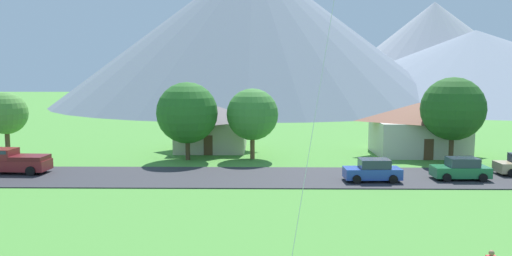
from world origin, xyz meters
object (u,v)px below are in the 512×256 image
(tree_near_left, at_px, (6,114))
(pickup_truck_maroon_west_side, at_px, (15,161))
(tree_left_of_center, at_px, (187,113))
(tree_near_right, at_px, (453,109))
(parked_car_green_mid_west, at_px, (461,169))
(house_leftmost, at_px, (418,128))
(house_left_center, at_px, (212,126))
(tree_right_of_center, at_px, (252,114))
(parked_car_blue_mid_east, at_px, (373,171))

(tree_near_left, distance_m, pickup_truck_maroon_west_side, 8.12)
(tree_left_of_center, xyz_separation_m, tree_near_right, (24.31, -1.23, 0.49))
(parked_car_green_mid_west, bearing_deg, tree_near_right, 74.75)
(tree_left_of_center, bearing_deg, tree_near_right, -2.89)
(house_leftmost, height_order, pickup_truck_maroon_west_side, house_leftmost)
(house_left_center, bearing_deg, tree_left_of_center, -104.71)
(house_left_center, height_order, tree_right_of_center, tree_right_of_center)
(house_leftmost, bearing_deg, house_left_center, 172.48)
(house_leftmost, distance_m, tree_left_of_center, 23.08)
(tree_near_right, bearing_deg, tree_near_left, 178.92)
(house_leftmost, relative_size, tree_left_of_center, 1.26)
(tree_near_left, relative_size, pickup_truck_maroon_west_side, 1.21)
(tree_left_of_center, bearing_deg, house_leftmost, 8.74)
(house_leftmost, distance_m, parked_car_green_mid_west, 12.26)
(house_left_center, height_order, parked_car_blue_mid_east, house_left_center)
(tree_right_of_center, bearing_deg, parked_car_green_mid_west, -29.66)
(tree_near_left, height_order, tree_right_of_center, tree_right_of_center)
(tree_near_left, bearing_deg, tree_near_right, -1.08)
(parked_car_blue_mid_east, bearing_deg, pickup_truck_maroon_west_side, 174.94)
(tree_left_of_center, bearing_deg, house_left_center, 75.29)
(parked_car_blue_mid_east, bearing_deg, tree_near_right, 42.23)
(house_left_center, xyz_separation_m, pickup_truck_maroon_west_side, (-14.74, -13.06, -1.45))
(house_left_center, xyz_separation_m, parked_car_blue_mid_east, (13.76, -15.59, -1.64))
(tree_left_of_center, relative_size, parked_car_green_mid_west, 1.74)
(house_left_center, xyz_separation_m, tree_right_of_center, (4.46, -5.68, 1.75))
(tree_near_right, distance_m, parked_car_green_mid_west, 8.67)
(tree_near_right, bearing_deg, tree_left_of_center, 177.11)
(tree_near_right, bearing_deg, parked_car_blue_mid_east, -137.77)
(parked_car_blue_mid_east, bearing_deg, tree_right_of_center, 133.20)
(tree_left_of_center, distance_m, parked_car_blue_mid_east, 18.35)
(house_left_center, bearing_deg, parked_car_blue_mid_east, -48.56)
(parked_car_green_mid_west, bearing_deg, house_leftmost, 87.85)
(house_left_center, distance_m, tree_near_left, 19.83)
(house_leftmost, relative_size, house_left_center, 1.15)
(tree_right_of_center, height_order, parked_car_green_mid_west, tree_right_of_center)
(house_leftmost, height_order, parked_car_green_mid_west, house_leftmost)
(house_left_center, bearing_deg, tree_near_right, -18.34)
(parked_car_green_mid_west, height_order, pickup_truck_maroon_west_side, pickup_truck_maroon_west_side)
(tree_right_of_center, xyz_separation_m, tree_near_right, (18.20, -1.83, 0.69))
(pickup_truck_maroon_west_side, bearing_deg, parked_car_blue_mid_east, -5.06)
(tree_near_right, height_order, pickup_truck_maroon_west_side, tree_near_right)
(tree_near_left, height_order, pickup_truck_maroon_west_side, tree_near_left)
(house_left_center, bearing_deg, tree_near_left, -160.05)
(parked_car_green_mid_west, bearing_deg, parked_car_blue_mid_east, -174.27)
(house_left_center, xyz_separation_m, tree_near_right, (22.66, -7.51, 2.44))
(tree_left_of_center, bearing_deg, tree_right_of_center, 5.64)
(house_left_center, xyz_separation_m, tree_near_left, (-18.56, -6.73, 1.90))
(house_left_center, relative_size, tree_near_right, 1.03)
(parked_car_green_mid_west, relative_size, pickup_truck_maroon_west_side, 0.80)
(house_leftmost, relative_size, tree_near_left, 1.45)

